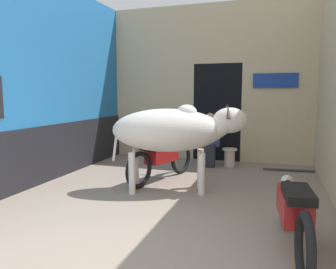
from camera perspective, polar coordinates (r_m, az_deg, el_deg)
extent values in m
cube|color=#236BAD|center=(6.63, -20.34, 8.80)|extent=(0.18, 5.41, 3.76)
cube|color=black|center=(6.66, -19.15, -2.86)|extent=(0.03, 5.41, 1.05)
cube|color=#C6B289|center=(8.28, 7.26, 16.98)|extent=(4.89, 0.18, 1.41)
cube|color=#C6B289|center=(8.55, -2.23, 4.07)|extent=(2.09, 0.18, 2.35)
cube|color=#C6B289|center=(8.02, 18.55, 3.49)|extent=(1.64, 0.18, 2.35)
cube|color=black|center=(8.49, 9.01, 3.96)|extent=(1.16, 0.90, 2.35)
cube|color=navy|center=(7.90, 18.19, 8.91)|extent=(0.98, 0.03, 0.33)
ellipsoid|color=silver|center=(5.44, -0.14, 0.74)|extent=(1.97, 1.22, 0.72)
ellipsoid|color=silver|center=(5.40, 3.27, 3.83)|extent=(0.41, 0.38, 0.26)
cylinder|color=silver|center=(5.46, 8.75, 1.28)|extent=(0.55, 0.45, 0.47)
ellipsoid|color=silver|center=(5.47, 10.72, 2.45)|extent=(0.64, 0.49, 0.42)
cylinder|color=silver|center=(5.57, -9.12, -1.43)|extent=(0.14, 0.08, 0.62)
cylinder|color=silver|center=(5.76, 5.65, -5.89)|extent=(0.11, 0.11, 0.69)
cylinder|color=silver|center=(5.36, 5.89, -6.90)|extent=(0.11, 0.11, 0.69)
cylinder|color=silver|center=(5.81, -5.67, -5.78)|extent=(0.11, 0.11, 0.69)
cylinder|color=silver|center=(5.41, -6.31, -6.76)|extent=(0.11, 0.11, 0.69)
cone|color=#473D33|center=(5.60, 10.03, 4.18)|extent=(0.11, 0.18, 0.26)
cone|color=#473D33|center=(5.31, 10.44, 4.01)|extent=(0.11, 0.18, 0.26)
torus|color=black|center=(3.18, 22.68, -17.90)|extent=(0.14, 0.66, 0.65)
torus|color=black|center=(4.35, 19.78, -10.89)|extent=(0.14, 0.66, 0.65)
cube|color=maroon|center=(3.70, 21.11, -11.38)|extent=(0.34, 0.72, 0.28)
cube|color=black|center=(3.47, 21.70, -9.54)|extent=(0.31, 0.58, 0.09)
cylinder|color=black|center=(4.11, 20.27, -5.87)|extent=(0.58, 0.09, 0.03)
sphere|color=silver|center=(4.23, 20.02, -7.63)|extent=(0.15, 0.15, 0.15)
torus|color=black|center=(5.72, -5.08, -6.17)|extent=(0.28, 0.65, 0.65)
torus|color=black|center=(6.73, 2.27, -4.10)|extent=(0.28, 0.65, 0.65)
cube|color=maroon|center=(6.17, -1.10, -3.50)|extent=(0.49, 0.77, 0.28)
cube|color=black|center=(5.99, -2.24, -2.09)|extent=(0.42, 0.63, 0.09)
cylinder|color=black|center=(6.54, 1.59, -0.66)|extent=(0.56, 0.21, 0.03)
sphere|color=silver|center=(6.64, 2.03, -1.89)|extent=(0.15, 0.15, 0.15)
cube|color=#282833|center=(7.38, 6.99, -4.10)|extent=(0.31, 0.14, 0.41)
cube|color=#282833|center=(7.42, 7.16, -2.03)|extent=(0.31, 0.32, 0.11)
cube|color=navy|center=(7.45, 7.29, 0.11)|extent=(0.44, 0.20, 0.54)
sphere|color=tan|center=(7.41, 7.34, 2.96)|extent=(0.20, 0.20, 0.20)
cylinder|color=beige|center=(7.51, 10.66, -4.10)|extent=(0.23, 0.23, 0.38)
cylinder|color=beige|center=(7.47, 10.70, -2.56)|extent=(0.33, 0.33, 0.04)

